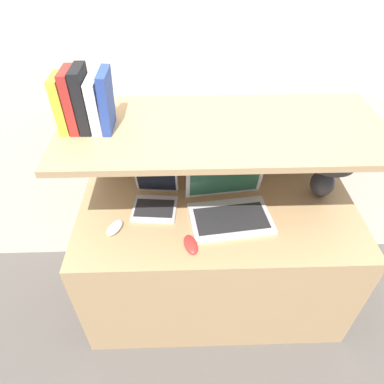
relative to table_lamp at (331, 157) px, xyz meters
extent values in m
plane|color=#56514C|center=(-0.54, -0.46, -0.95)|extent=(12.00, 12.00, 0.00)
cube|color=silver|center=(-0.54, 0.27, 0.25)|extent=(6.00, 0.05, 2.40)
cube|color=tan|center=(-0.54, -0.13, -0.60)|extent=(1.39, 0.66, 0.71)
cube|color=silver|center=(-0.54, 0.22, -0.38)|extent=(1.39, 0.04, 1.13)
cube|color=tan|center=(-0.54, -0.06, 0.19)|extent=(1.39, 0.59, 0.03)
ellipsoid|color=#2D2D33|center=(0.00, 0.00, -0.16)|extent=(0.12, 0.12, 0.16)
cylinder|color=tan|center=(0.00, 0.00, -0.06)|extent=(0.02, 0.02, 0.05)
cone|color=#4C4C51|center=(0.00, 0.00, 0.04)|extent=(0.24, 0.24, 0.15)
cube|color=silver|center=(-0.48, -0.17, -0.23)|extent=(0.42, 0.30, 0.02)
cube|color=#232326|center=(-0.48, -0.18, -0.22)|extent=(0.36, 0.22, 0.00)
cube|color=silver|center=(-0.50, -0.02, -0.10)|extent=(0.39, 0.10, 0.25)
cube|color=#235138|center=(-0.50, -0.02, -0.10)|extent=(0.35, 0.08, 0.22)
cube|color=silver|center=(-0.85, -0.09, -0.23)|extent=(0.23, 0.20, 0.02)
cube|color=#232326|center=(-0.85, -0.10, -0.22)|extent=(0.20, 0.14, 0.00)
cube|color=silver|center=(-0.84, 0.02, -0.14)|extent=(0.22, 0.06, 0.16)
cube|color=black|center=(-0.84, 0.02, -0.14)|extent=(0.19, 0.05, 0.14)
ellipsoid|color=red|center=(-0.68, -0.33, -0.23)|extent=(0.08, 0.12, 0.03)
ellipsoid|color=white|center=(-1.03, -0.22, -0.23)|extent=(0.10, 0.12, 0.03)
cube|color=black|center=(-0.63, 0.10, -0.17)|extent=(0.14, 0.08, 0.13)
cube|color=#59595B|center=(-0.63, 0.06, -0.17)|extent=(0.11, 0.00, 0.09)
cube|color=gold|center=(-1.18, -0.06, 0.32)|extent=(0.04, 0.13, 0.23)
cube|color=#A82823|center=(-1.14, -0.06, 0.33)|extent=(0.04, 0.13, 0.25)
cube|color=black|center=(-1.10, -0.06, 0.34)|extent=(0.04, 0.14, 0.26)
cube|color=silver|center=(-1.05, -0.06, 0.31)|extent=(0.04, 0.14, 0.21)
cube|color=#284293|center=(-1.00, -0.06, 0.33)|extent=(0.05, 0.15, 0.24)
camera|label=1|loc=(-0.70, -1.32, 0.95)|focal=32.00mm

